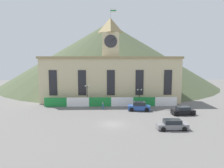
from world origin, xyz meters
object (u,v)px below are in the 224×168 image
Objects in this scene: car_black_suv at (183,111)px; street_lamp_far_right at (87,91)px; car_gray_pickup at (172,125)px; car_blue_van at (139,107)px; pedestrian at (103,106)px; street_lamp_far_left at (139,93)px.

street_lamp_far_right is at bearing 151.46° from car_black_suv.
street_lamp_far_right is 24.91m from car_gray_pickup.
car_black_suv is (21.49, -9.13, -3.03)m from street_lamp_far_right.
car_blue_van reaches higher than car_black_suv.
car_gray_pickup reaches higher than pedestrian.
car_blue_van is at bearing 83.52° from pedestrian.
car_black_suv is at bearing -23.01° from street_lamp_far_right.
car_black_suv is at bearing 76.29° from pedestrian.
street_lamp_far_right is at bearing 163.11° from car_blue_van.
street_lamp_far_right is at bearing 130.14° from car_gray_pickup.
street_lamp_far_right is 1.23× the size of street_lamp_far_left.
street_lamp_far_right is 13.38m from street_lamp_far_left.
car_blue_van reaches higher than car_gray_pickup.
pedestrian is at bearing 175.79° from car_blue_van.
street_lamp_far_right is 1.01× the size of car_gray_pickup.
street_lamp_far_left is 5.74m from car_blue_van.
car_gray_pickup is 1.01× the size of car_blue_van.
street_lamp_far_left is 12.45m from car_black_suv.
street_lamp_far_left is at bearing 115.21° from pedestrian.
street_lamp_far_right is 6.22m from pedestrian.
street_lamp_far_left reaches higher than car_black_suv.
street_lamp_far_left is at bearing 0.00° from street_lamp_far_right.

